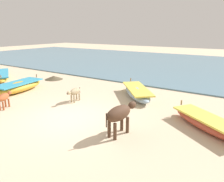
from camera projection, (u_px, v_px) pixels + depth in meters
name	position (u px, v px, depth m)	size (l,w,h in m)	color
ground	(70.00, 118.00, 8.83)	(80.00, 80.00, 0.00)	beige
sea_water	(182.00, 65.00, 22.11)	(60.00, 20.00, 0.08)	slate
fishing_boat_0	(19.00, 87.00, 12.56)	(1.59, 3.35, 0.78)	gold
fishing_boat_2	(208.00, 123.00, 7.76)	(3.22, 2.65, 0.66)	#B74733
fishing_boat_3	(2.00, 75.00, 15.97)	(4.30, 3.13, 0.65)	gold
fishing_boat_4	(137.00, 92.00, 11.58)	(3.05, 3.30, 0.70)	#8CA5B7
cow_adult_dark	(120.00, 114.00, 7.26)	(0.62, 1.63, 1.06)	#4C3323
calf_near_dun	(75.00, 92.00, 10.76)	(0.39, 1.07, 0.69)	tan
calf_far_rust	(4.00, 98.00, 9.84)	(0.69, 1.04, 0.71)	#9E4C28
debris_pile_0	(54.00, 78.00, 15.78)	(1.33, 1.33, 0.26)	brown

